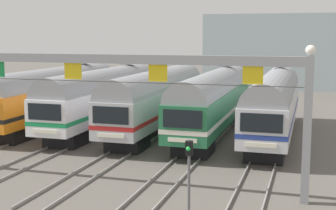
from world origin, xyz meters
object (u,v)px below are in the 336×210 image
object	(u,v)px
commuter_train_white	(105,95)
yard_signal_mast	(189,163)
commuter_train_green	(214,99)
commuter_train_orange	(55,93)
catenary_gantry	(73,78)
commuter_train_stainless	(157,97)
commuter_train_silver	(274,101)

from	to	relation	value
commuter_train_white	yard_signal_mast	xyz separation A→B (m)	(10.99, -16.21, -0.49)
commuter_train_green	yard_signal_mast	size ratio (longest dim) A/B	5.73
commuter_train_orange	catenary_gantry	size ratio (longest dim) A/B	0.79
commuter_train_white	yard_signal_mast	bearing A→B (deg)	-55.86
commuter_train_stainless	commuter_train_white	bearing A→B (deg)	179.94
commuter_train_green	commuter_train_white	bearing A→B (deg)	180.00
commuter_train_white	commuter_train_green	xyz separation A→B (m)	(8.79, 0.00, 0.00)
commuter_train_green	commuter_train_silver	distance (m)	4.40
commuter_train_white	commuter_train_stainless	xyz separation A→B (m)	(4.40, -0.00, -0.00)
commuter_train_green	yard_signal_mast	world-z (taller)	commuter_train_green
yard_signal_mast	commuter_train_orange	bearing A→B (deg)	133.52
commuter_train_white	commuter_train_silver	distance (m)	13.19
catenary_gantry	yard_signal_mast	world-z (taller)	catenary_gantry
catenary_gantry	commuter_train_white	bearing A→B (deg)	108.04
commuter_train_silver	commuter_train_stainless	bearing A→B (deg)	-179.97
commuter_train_green	catenary_gantry	world-z (taller)	catenary_gantry
commuter_train_stainless	commuter_train_silver	world-z (taller)	commuter_train_silver
commuter_train_green	catenary_gantry	size ratio (longest dim) A/B	0.79
commuter_train_silver	commuter_train_green	bearing A→B (deg)	180.00
commuter_train_white	commuter_train_silver	xyz separation A→B (m)	(13.19, 0.00, 0.00)
yard_signal_mast	commuter_train_white	bearing A→B (deg)	124.14
commuter_train_orange	catenary_gantry	bearing A→B (deg)	-56.92
catenary_gantry	commuter_train_stainless	bearing A→B (deg)	90.00
commuter_train_stainless	yard_signal_mast	xyz separation A→B (m)	(6.59, -16.20, -0.49)
commuter_train_stainless	commuter_train_green	bearing A→B (deg)	0.06
commuter_train_orange	commuter_train_stainless	xyz separation A→B (m)	(8.79, -0.00, -0.00)
catenary_gantry	commuter_train_silver	bearing A→B (deg)	56.92
commuter_train_white	yard_signal_mast	distance (m)	19.59
commuter_train_orange	commuter_train_green	distance (m)	13.19
commuter_train_orange	yard_signal_mast	world-z (taller)	commuter_train_orange
commuter_train_white	commuter_train_silver	size ratio (longest dim) A/B	1.00
commuter_train_white	commuter_train_green	world-z (taller)	same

